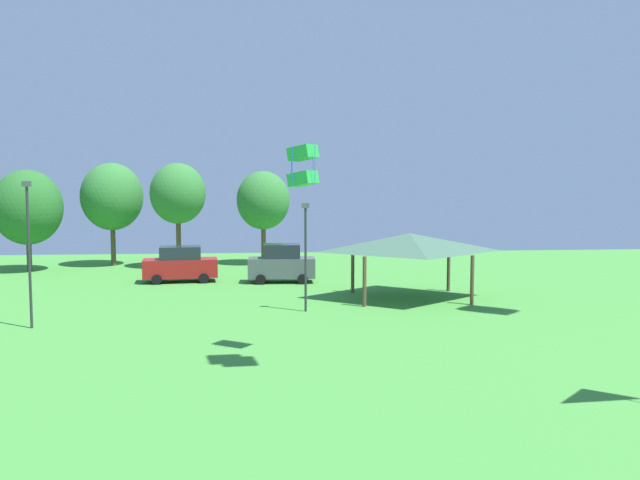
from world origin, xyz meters
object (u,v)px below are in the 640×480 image
Objects in this scene: treeline_tree_4 at (263,201)px; light_post_0 at (29,246)px; park_pavilion at (410,243)px; kite_flying_2 at (303,166)px; light_post_1 at (306,250)px; parked_car_leftmost at (180,264)px; treeline_tree_1 at (27,207)px; treeline_tree_2 at (112,197)px; parked_car_second_from_left at (282,264)px; treeline_tree_3 at (178,194)px.

light_post_0 is at bearing -114.96° from treeline_tree_4.
treeline_tree_4 is (-7.87, 16.17, 1.86)m from park_pavilion.
light_post_1 is (0.67, 8.50, -3.91)m from kite_flying_2.
treeline_tree_1 is (-11.39, 6.28, 3.43)m from parked_car_leftmost.
treeline_tree_1 reaches higher than light_post_1.
treeline_tree_2 is at bearing 139.77° from park_pavilion.
kite_flying_2 is 13.36m from light_post_0.
treeline_tree_4 is at bearing 98.35° from parked_car_second_from_left.
treeline_tree_3 is (-7.58, 26.34, -1.48)m from kite_flying_2.
parked_car_second_from_left is 0.66× the size of light_post_0.
treeline_tree_2 is at bearing 143.94° from parked_car_second_from_left.
kite_flying_2 is 0.20× the size of treeline_tree_3.
parked_car_leftmost is 0.62× the size of treeline_tree_3.
treeline_tree_3 is (-7.39, 8.08, 4.31)m from parked_car_second_from_left.
treeline_tree_3 is at bearing 106.05° from kite_flying_2.
treeline_tree_3 is 1.08× the size of treeline_tree_4.
parked_car_leftmost is 14.39m from light_post_0.
treeline_tree_1 is (-24.63, 13.61, 1.49)m from park_pavilion.
parked_car_second_from_left is at bearing 47.71° from light_post_0.
parked_car_second_from_left is 9.97m from light_post_1.
light_post_0 is at bearing -161.85° from park_pavilion.
treeline_tree_4 reaches higher than park_pavilion.
parked_car_leftmost is 0.90× the size of light_post_1.
parked_car_leftmost is (-6.64, 19.04, -5.85)m from kite_flying_2.
treeline_tree_2 reaches higher than treeline_tree_4.
treeline_tree_2 reaches higher than parked_car_second_from_left.
treeline_tree_2 is (-19.31, 16.34, 2.17)m from park_pavilion.
light_post_0 is 0.89× the size of treeline_tree_1.
light_post_0 is at bearing -167.32° from light_post_1.
treeline_tree_4 reaches higher than parked_car_second_from_left.
treeline_tree_1 is at bearing 151.08° from park_pavilion.
light_post_0 is 24.45m from treeline_tree_4.
parked_car_leftmost is 11.61m from treeline_tree_2.
treeline_tree_4 is (-1.08, 9.62, 3.74)m from parked_car_second_from_left.
parked_car_leftmost is at bearing 175.10° from parked_car_second_from_left.
treeline_tree_1 is 16.96m from treeline_tree_4.
park_pavilion is 19.14m from light_post_0.
kite_flying_2 is at bearing -119.40° from park_pavilion.
parked_car_second_from_left is 11.76m from treeline_tree_3.
treeline_tree_3 reaches higher than treeline_tree_1.
parked_car_second_from_left is at bearing 136.02° from park_pavilion.
parked_car_leftmost is 12.97m from light_post_1.
treeline_tree_2 is at bearing 124.41° from light_post_1.
treeline_tree_3 reaches higher than light_post_1.
parked_car_leftmost is 0.66× the size of park_pavilion.
light_post_1 is at bearing -65.17° from treeline_tree_3.
light_post_1 is at bearing 12.68° from light_post_0.
park_pavilion is at bearing -45.90° from treeline_tree_3.
treeline_tree_1 is at bearing -171.30° from treeline_tree_4.
treeline_tree_4 is at bearing 65.04° from light_post_0.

